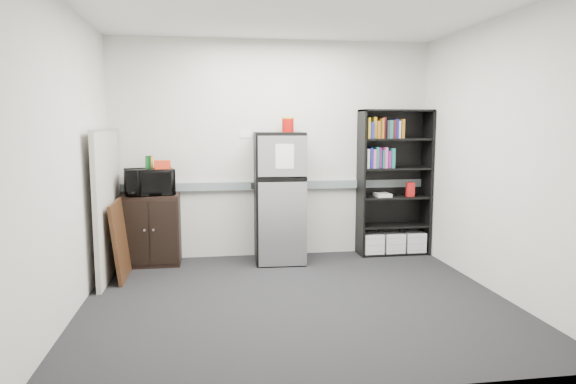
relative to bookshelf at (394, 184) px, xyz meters
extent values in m
plane|color=black|center=(-1.53, -1.57, -0.91)|extent=(4.00, 4.00, 0.00)
cube|color=silver|center=(-1.53, 0.18, 0.44)|extent=(4.00, 0.02, 2.70)
cube|color=silver|center=(0.47, -1.57, 0.44)|extent=(0.02, 3.50, 2.70)
cube|color=silver|center=(-3.53, -1.57, 0.44)|extent=(0.02, 3.50, 2.70)
cube|color=white|center=(-1.53, -1.57, 1.79)|extent=(4.00, 3.50, 0.02)
cube|color=slate|center=(-1.53, 0.15, -0.01)|extent=(3.92, 0.05, 0.10)
cube|color=white|center=(-1.88, 0.18, 0.64)|extent=(0.14, 0.00, 0.10)
cube|color=black|center=(-0.44, -0.01, 0.01)|extent=(0.02, 0.34, 1.85)
cube|color=black|center=(0.44, -0.01, 0.01)|extent=(0.02, 0.34, 1.85)
cube|color=black|center=(0.00, 0.16, 0.01)|extent=(0.90, 0.02, 1.85)
cube|color=black|center=(0.00, -0.01, 0.92)|extent=(0.90, 0.34, 0.02)
cube|color=black|center=(0.00, -0.01, -0.89)|extent=(0.85, 0.32, 0.03)
cube|color=black|center=(0.00, -0.01, -0.54)|extent=(0.85, 0.32, 0.03)
cube|color=black|center=(0.00, -0.01, -0.17)|extent=(0.85, 0.32, 0.02)
cube|color=black|center=(0.00, -0.01, 0.20)|extent=(0.85, 0.32, 0.02)
cube|color=black|center=(0.00, -0.01, 0.57)|extent=(0.85, 0.32, 0.02)
cube|color=silver|center=(-0.28, -0.02, -0.76)|extent=(0.25, 0.30, 0.25)
cube|color=silver|center=(0.00, -0.02, -0.76)|extent=(0.25, 0.30, 0.25)
cube|color=silver|center=(0.28, -0.02, -0.76)|extent=(0.25, 0.30, 0.25)
cube|color=#9F988D|center=(-3.43, -0.49, -0.11)|extent=(0.05, 1.30, 1.60)
cube|color=#B2B2B7|center=(-3.43, -0.49, 0.70)|extent=(0.06, 1.30, 0.02)
cube|color=black|center=(-3.03, -0.06, -0.49)|extent=(0.68, 0.42, 0.84)
cube|color=black|center=(-3.19, -0.28, -0.49)|extent=(0.31, 0.01, 0.74)
cube|color=black|center=(-2.87, -0.28, -0.49)|extent=(0.31, 0.01, 0.74)
cylinder|color=#B2B2B7|center=(-3.08, -0.29, -0.45)|extent=(0.02, 0.02, 0.02)
cylinder|color=#B2B2B7|center=(-2.98, -0.29, -0.45)|extent=(0.02, 0.02, 0.02)
imported|color=black|center=(-3.03, -0.08, 0.08)|extent=(0.62, 0.49, 0.31)
cube|color=#185720|center=(-3.03, -0.05, 0.31)|extent=(0.08, 0.06, 0.15)
cube|color=#0D3A1D|center=(-3.03, -0.05, 0.31)|extent=(0.08, 0.07, 0.15)
cube|color=#CC9313|center=(-3.02, -0.05, 0.31)|extent=(0.08, 0.07, 0.14)
cube|color=red|center=(-2.87, -0.10, 0.29)|extent=(0.19, 0.13, 0.10)
cube|color=black|center=(-1.50, -0.14, -0.14)|extent=(0.62, 0.62, 1.55)
cube|color=#ABAAAF|center=(-1.50, -0.44, 0.39)|extent=(0.57, 0.04, 0.47)
cube|color=#ABAAAF|center=(-1.50, -0.44, -0.40)|extent=(0.57, 0.04, 0.99)
cube|color=black|center=(-1.50, -0.45, 0.13)|extent=(0.57, 0.03, 0.03)
cube|color=white|center=(-1.48, -0.46, 0.39)|extent=(0.21, 0.01, 0.28)
cube|color=black|center=(-1.50, -0.14, 0.65)|extent=(0.62, 0.62, 0.02)
cylinder|color=#9F0B07|center=(-1.37, -0.02, 0.75)|extent=(0.14, 0.14, 0.18)
cylinder|color=gold|center=(-1.37, -0.02, 0.85)|extent=(0.15, 0.15, 0.02)
cube|color=black|center=(-3.30, -0.60, -0.49)|extent=(0.12, 0.66, 0.84)
cube|color=silver|center=(-3.28, -0.60, -0.49)|extent=(0.08, 0.56, 0.71)
camera|label=1|loc=(-2.32, -6.23, 0.76)|focal=32.00mm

